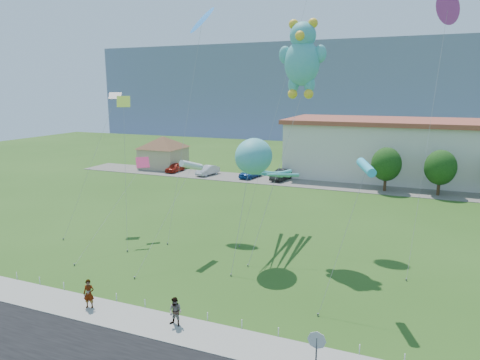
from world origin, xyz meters
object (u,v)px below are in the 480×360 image
at_px(pavilion, 163,149).
at_px(parked_car_silver, 208,170).
at_px(parked_car_black, 282,175).
at_px(parked_car_blue, 251,172).
at_px(teddy_bear_kite, 302,57).
at_px(pedestrian_left, 89,294).
at_px(octopus_kite, 260,165).
at_px(parked_car_red, 175,167).
at_px(stop_sign, 317,345).
at_px(pedestrian_right, 175,312).

height_order(pavilion, parked_car_silver, pavilion).
height_order(parked_car_silver, parked_car_black, parked_car_black).
bearing_deg(pavilion, parked_car_silver, -18.14).
distance_m(parked_car_blue, teddy_bear_kite, 30.14).
bearing_deg(parked_car_silver, pedestrian_left, -61.34).
xyz_separation_m(parked_car_silver, octopus_kite, (16.98, -25.64, 6.09)).
xyz_separation_m(pavilion, octopus_kite, (26.29, -28.69, 3.81)).
bearing_deg(parked_car_red, parked_car_silver, -1.99).
bearing_deg(parked_car_silver, parked_car_black, 15.67).
bearing_deg(stop_sign, pavilion, 128.44).
xyz_separation_m(pedestrian_right, parked_car_silver, (-16.40, 37.41, -0.14)).
relative_size(stop_sign, teddy_bear_kite, 0.14).
xyz_separation_m(pedestrian_right, parked_car_blue, (-9.87, 38.00, -0.06)).
bearing_deg(parked_car_black, parked_car_blue, -169.17).
xyz_separation_m(parked_car_silver, teddy_bear_kite, (19.25, -22.97, 13.92)).
bearing_deg(parked_car_blue, pavilion, -178.33).
bearing_deg(octopus_kite, pedestrian_left, -117.08).
bearing_deg(pedestrian_right, teddy_bear_kite, 82.36).
distance_m(pedestrian_right, parked_car_red, 43.81).
bearing_deg(pedestrian_left, parked_car_silver, 87.35).
height_order(parked_car_blue, octopus_kite, octopus_kite).
relative_size(pavilion, pedestrian_left, 5.48).
height_order(pedestrian_right, parked_car_red, pedestrian_right).
bearing_deg(pavilion, teddy_bear_kite, -42.34).
relative_size(pavilion, parked_car_silver, 2.22).
bearing_deg(parked_car_black, pavilion, -176.28).
bearing_deg(teddy_bear_kite, parked_car_red, 136.81).
relative_size(pavilion, teddy_bear_kite, 0.53).
distance_m(parked_car_red, teddy_bear_kite, 36.93).
relative_size(stop_sign, pedestrian_right, 1.61).
xyz_separation_m(pavilion, pedestrian_right, (25.71, -40.46, -2.15)).
bearing_deg(octopus_kite, parked_car_black, 102.72).
relative_size(parked_car_blue, teddy_bear_kite, 0.26).
bearing_deg(teddy_bear_kite, pedestrian_right, -101.18).
bearing_deg(pavilion, pedestrian_left, -63.60).
distance_m(stop_sign, parked_car_silver, 46.04).
bearing_deg(teddy_bear_kite, parked_car_blue, 118.38).
bearing_deg(pedestrian_left, pavilion, 97.63).
bearing_deg(pedestrian_left, octopus_kite, 44.15).
bearing_deg(parked_car_blue, parked_car_red, -168.76).
height_order(parked_car_red, parked_car_silver, parked_car_silver).
distance_m(parked_car_blue, parked_car_black, 4.53).
relative_size(pedestrian_left, parked_car_red, 0.44).
height_order(pedestrian_right, parked_car_silver, pedestrian_right).
bearing_deg(teddy_bear_kite, pedestrian_left, -119.84).
xyz_separation_m(stop_sign, parked_car_red, (-29.87, 39.59, -1.15)).
bearing_deg(pavilion, parked_car_blue, -8.85).
bearing_deg(stop_sign, parked_car_black, 108.28).
relative_size(parked_car_black, octopus_kite, 0.42).
bearing_deg(stop_sign, parked_car_red, 127.04).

